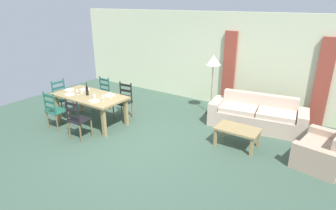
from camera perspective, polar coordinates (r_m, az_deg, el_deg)
ground_plane at (r=6.46m, az=-6.42°, el=-7.14°), size 9.60×9.60×0.02m
wall_far at (r=8.65m, az=7.51°, el=9.56°), size 9.60×0.16×2.70m
curtain_panel_left at (r=8.24m, az=12.33°, el=6.93°), size 0.35×0.08×2.20m
curtain_panel_right at (r=7.73m, az=29.02°, el=3.90°), size 0.35×0.08×2.20m
dining_table at (r=7.30m, az=-15.66°, el=1.31°), size 1.90×0.96×0.75m
dining_chair_near_left at (r=7.31m, az=-22.10°, el=-1.03°), size 0.43×0.41×0.96m
dining_chair_near_right at (r=6.59m, az=-18.02°, el=-2.80°), size 0.44×0.42×0.96m
dining_chair_far_left at (r=8.16m, az=-13.34°, el=2.16°), size 0.44×0.42×0.96m
dining_chair_far_right at (r=7.51m, az=-9.07°, el=0.86°), size 0.45×0.43×0.96m
dining_chair_head_west at (r=8.22m, az=-20.84°, el=1.47°), size 0.42×0.44×0.96m
dinner_plate_near_left at (r=7.47m, az=-19.45°, el=2.08°), size 0.24×0.24×0.02m
fork_near_left at (r=7.59m, az=-20.14°, el=2.22°), size 0.02×0.17×0.01m
dinner_plate_near_right at (r=6.80m, az=-14.80°, el=0.80°), size 0.24×0.24×0.02m
fork_near_right at (r=6.91m, az=-15.63°, el=0.98°), size 0.02×0.17×0.01m
dinner_plate_far_left at (r=7.76m, az=-16.55°, el=3.08°), size 0.24×0.24×0.02m
fork_far_left at (r=7.87m, az=-17.26°, el=3.21°), size 0.03×0.17×0.01m
dinner_plate_far_right at (r=7.11m, az=-11.84°, el=1.94°), size 0.24×0.24×0.02m
fork_far_right at (r=7.22m, az=-12.68°, el=2.10°), size 0.02×0.17×0.01m
dinner_plate_head_west at (r=7.86m, az=-19.49°, el=2.98°), size 0.24×0.24×0.02m
fork_head_west at (r=7.98m, az=-20.15°, el=3.10°), size 0.03×0.17×0.01m
wine_bottle at (r=7.26m, az=-16.21°, el=2.84°), size 0.07×0.07×0.32m
wine_glass_near_left at (r=7.38m, az=-18.09°, el=2.86°), size 0.06×0.06×0.16m
wine_glass_near_right at (r=6.73m, az=-13.17°, el=1.68°), size 0.06×0.06×0.16m
wine_glass_far_left at (r=7.56m, az=-16.46°, el=3.45°), size 0.06×0.06×0.16m
wine_glass_far_right at (r=6.92m, az=-11.66°, el=2.30°), size 0.06×0.06×0.16m
coffee_cup_primary at (r=7.03m, az=-14.82°, el=1.77°), size 0.07×0.07×0.09m
coffee_cup_secondary at (r=7.48m, az=-17.27°, el=2.66°), size 0.07×0.07×0.09m
couch at (r=7.27m, az=17.72°, el=-2.14°), size 2.37×1.11×0.80m
coffee_table at (r=6.19m, az=14.03°, el=-5.17°), size 0.90×0.56×0.42m
armchair_upholstered at (r=6.20m, az=29.55°, el=-8.49°), size 0.98×1.27×0.72m
standing_lamp at (r=7.55m, az=9.24°, el=8.32°), size 0.40×0.40×1.64m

